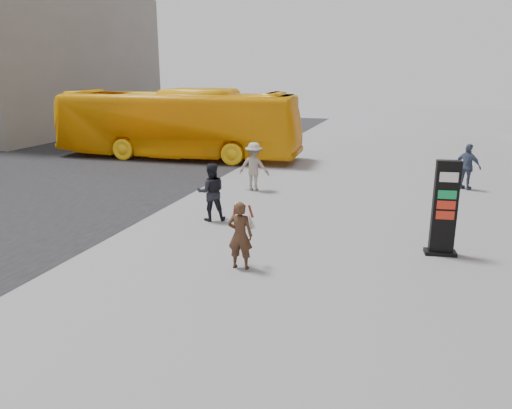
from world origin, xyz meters
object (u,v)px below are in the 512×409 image
(woman, at_px, (240,234))
(pedestrian_a, at_px, (211,192))
(pedestrian_b, at_px, (254,167))
(info_pylon, at_px, (445,209))
(pedestrian_c, at_px, (467,167))
(bus, at_px, (177,124))

(woman, bearing_deg, pedestrian_a, -61.48)
(pedestrian_b, bearing_deg, info_pylon, 142.45)
(woman, distance_m, pedestrian_b, 7.80)
(woman, height_order, pedestrian_b, pedestrian_b)
(info_pylon, distance_m, pedestrian_c, 7.83)
(info_pylon, bearing_deg, pedestrian_a, 163.85)
(pedestrian_b, distance_m, pedestrian_c, 8.28)
(woman, distance_m, pedestrian_c, 11.66)
(info_pylon, xyz_separation_m, bus, (-12.75, 10.60, 0.56))
(bus, bearing_deg, woman, -151.53)
(info_pylon, xyz_separation_m, pedestrian_c, (1.12, 7.75, -0.32))
(pedestrian_b, bearing_deg, pedestrian_c, -161.60)
(info_pylon, distance_m, bus, 16.59)
(info_pylon, bearing_deg, pedestrian_c, 73.32)
(pedestrian_a, relative_size, pedestrian_b, 0.98)
(info_pylon, height_order, pedestrian_b, info_pylon)
(pedestrian_a, bearing_deg, bus, -84.95)
(info_pylon, height_order, woman, info_pylon)
(woman, height_order, pedestrian_c, pedestrian_c)
(woman, distance_m, bus, 15.43)
(pedestrian_c, bearing_deg, woman, 91.52)
(woman, relative_size, pedestrian_b, 0.89)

